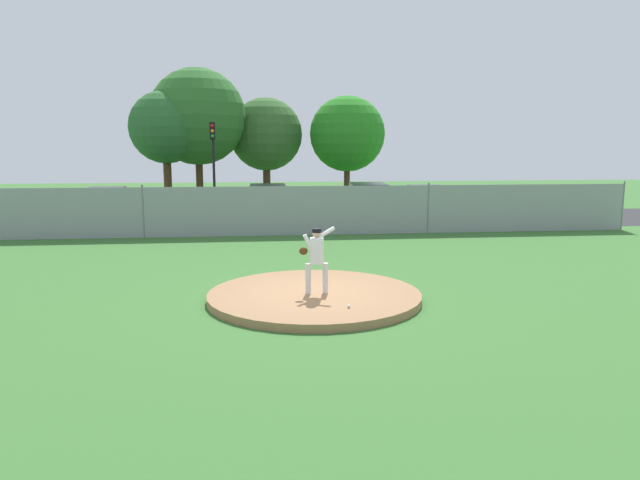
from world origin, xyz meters
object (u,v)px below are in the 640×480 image
Objects in this scene: baseball at (349,306)px; parked_car_red at (429,203)px; parked_car_navy at (368,203)px; parked_car_charcoal at (103,207)px; traffic_light_near at (213,151)px; parked_car_white at (521,203)px; traffic_cone_orange at (477,213)px; parked_car_burgundy at (268,204)px; pitcher_youth at (316,254)px; parked_car_silver at (204,207)px.

baseball is 0.02× the size of parked_car_red.
baseball is 16.15m from parked_car_navy.
parked_car_charcoal is 6.95m from traffic_light_near.
parked_car_red is 15.52m from parked_car_charcoal.
traffic_cone_orange is at bearing 161.43° from parked_car_white.
parked_car_burgundy is (-8.01, -0.45, 0.07)m from parked_car_red.
parked_car_white is (19.98, 0.07, -0.03)m from parked_car_charcoal.
parked_car_red is at bearing 64.14° from pitcher_youth.
baseball is 18.58m from traffic_cone_orange.
parked_car_charcoal is 18.05m from traffic_cone_orange.
parked_car_navy is at bearing 74.44° from pitcher_youth.
parked_car_silver is at bearing -176.89° from traffic_cone_orange.
parked_car_charcoal is 0.93× the size of parked_car_white.
traffic_cone_orange is 14.18m from traffic_light_near.
parked_car_silver is at bearing -175.21° from parked_car_burgundy.
parked_car_navy is 8.15× the size of traffic_cone_orange.
baseball is 0.13× the size of traffic_cone_orange.
parked_car_white is at bearing 0.30° from parked_car_silver.
baseball is at bearing -119.57° from traffic_cone_orange.
traffic_light_near is (-10.81, 3.80, 2.52)m from parked_car_red.
baseball is 0.02× the size of parked_car_burgundy.
traffic_light_near is at bearing 164.25° from traffic_cone_orange.
parked_car_silver reaches higher than baseball.
parked_car_burgundy is 1.00× the size of parked_car_white.
pitcher_youth is 0.33× the size of parked_car_burgundy.
parked_car_red reaches higher than traffic_cone_orange.
parked_car_red reaches higher than baseball.
traffic_cone_orange is at bearing 4.04° from parked_car_navy.
parked_car_red is (7.20, 14.86, -0.34)m from pitcher_youth.
pitcher_youth is at bearing -123.14° from traffic_cone_orange.
parked_car_red is at bearing 3.63° from parked_car_silver.
baseball is at bearing -102.45° from parked_car_navy.
parked_car_burgundy is at bearing 1.82° from parked_car_charcoal.
parked_car_navy reaches higher than parked_car_white.
parked_car_silver is (-15.47, -0.08, 0.00)m from parked_car_white.
parked_car_red is at bearing 2.53° from parked_car_charcoal.
pitcher_youth is 0.35× the size of parked_car_navy.
parked_car_white is at bearing -1.89° from parked_car_navy.
pitcher_youth is at bearing -86.80° from parked_car_burgundy.
parked_car_charcoal is 0.92× the size of traffic_light_near.
parked_car_silver is at bearing -177.57° from parked_car_navy.
baseball is at bearing -60.14° from parked_car_charcoal.
parked_car_silver is 8.12× the size of traffic_cone_orange.
baseball is 16.04m from parked_car_silver.
parked_car_white is (7.64, -0.25, -0.07)m from parked_car_navy.
baseball is at bearing -74.22° from parked_car_silver.
parked_car_silver is at bearing -176.37° from parked_car_red.
pitcher_youth is 0.33× the size of parked_car_white.
pitcher_youth is 16.51m from parked_car_red.
parked_car_red is 3.19m from parked_car_navy.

